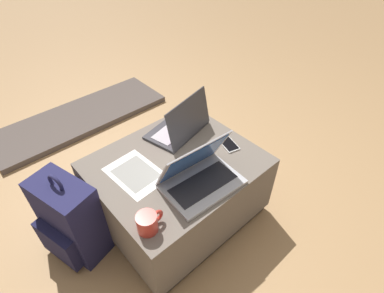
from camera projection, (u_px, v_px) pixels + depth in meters
The scene contains 9 objects.
ground_plane at pixel (178, 211), 1.82m from camera, with size 14.00×14.00×0.00m, color tan.
ottoman at pixel (177, 188), 1.68m from camera, with size 0.83×0.70×0.42m.
laptop_near at pixel (199, 175), 1.40m from camera, with size 0.38×0.28×0.24m.
laptop_far at pixel (181, 126), 1.69m from camera, with size 0.39×0.30×0.23m.
cell_phone at pixel (228, 144), 1.64m from camera, with size 0.11×0.15×0.01m.
backpack at pixel (70, 221), 1.49m from camera, with size 0.29×0.35×0.54m.
paper_sheet at pixel (136, 173), 1.48m from camera, with size 0.23×0.31×0.00m.
coffee_mug at pixel (148, 222), 1.21m from camera, with size 0.12×0.09×0.09m.
fireplace_hearth at pixel (81, 117), 2.51m from camera, with size 1.40×0.50×0.04m.
Camera 1 is at (-0.68, -0.88, 1.49)m, focal length 28.00 mm.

